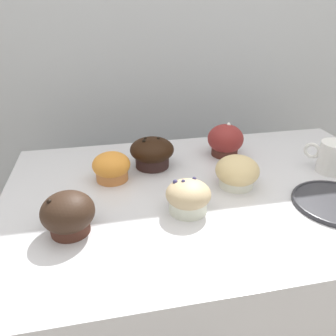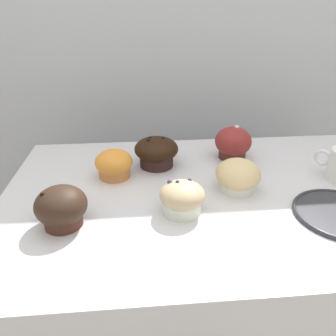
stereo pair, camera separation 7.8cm
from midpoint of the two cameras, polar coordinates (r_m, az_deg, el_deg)
name	(u,v)px [view 2 (the right image)]	position (r m, az deg, el deg)	size (l,w,h in m)	color
wall_back	(182,113)	(1.33, 4.24, 9.44)	(3.20, 0.10, 1.80)	#B2B7BC
display_counter	(205,319)	(1.09, 8.74, -24.60)	(1.00, 0.64, 0.90)	silver
muffin_front_center	(156,152)	(0.88, 0.51, 2.81)	(0.12, 0.12, 0.08)	#301E1C
muffin_back_left	(182,198)	(0.69, 5.75, -5.29)	(0.10, 0.10, 0.07)	silver
muffin_back_right	(233,143)	(0.95, 13.59, 4.14)	(0.10, 0.10, 0.10)	#49241D
muffin_front_left	(61,208)	(0.67, -14.90, -6.79)	(0.10, 0.10, 0.08)	#47261C
muffin_front_right	(238,176)	(0.79, 14.83, -1.38)	(0.10, 0.10, 0.08)	white
muffin_back_center	(114,164)	(0.83, -6.76, 0.59)	(0.09, 0.09, 0.07)	#C6783E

